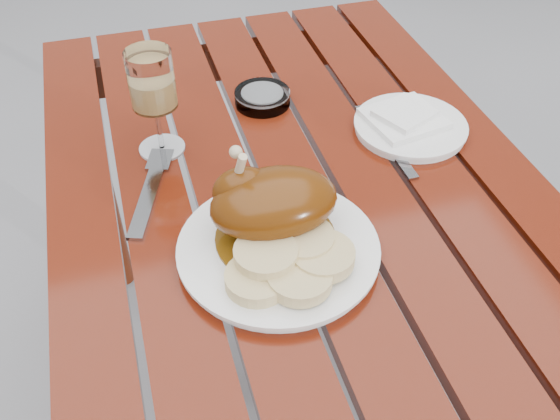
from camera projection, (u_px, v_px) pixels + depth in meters
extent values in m
plane|color=slate|center=(290.00, 409.00, 1.55)|extent=(60.00, 60.00, 0.00)
cube|color=maroon|center=(291.00, 315.00, 1.30)|extent=(0.80, 1.20, 0.75)
cylinder|color=white|center=(278.00, 250.00, 0.90)|extent=(0.33, 0.33, 0.02)
cylinder|color=#5C380A|center=(275.00, 237.00, 0.90)|extent=(0.18, 0.18, 0.00)
ellipsoid|color=#683107|center=(274.00, 203.00, 0.89)|extent=(0.19, 0.12, 0.09)
ellipsoid|color=#683107|center=(242.00, 190.00, 0.89)|extent=(0.09, 0.06, 0.07)
cylinder|color=#C6B28C|center=(237.00, 177.00, 0.88)|extent=(0.03, 0.04, 0.10)
cylinder|color=#D3B880|center=(257.00, 279.00, 0.84)|extent=(0.09, 0.09, 0.02)
cylinder|color=#D3B880|center=(300.00, 278.00, 0.83)|extent=(0.09, 0.09, 0.02)
cylinder|color=#D3B880|center=(323.00, 256.00, 0.86)|extent=(0.09, 0.09, 0.02)
cylinder|color=#D3B880|center=(303.00, 239.00, 0.87)|extent=(0.09, 0.09, 0.02)
cylinder|color=#D3B880|center=(266.00, 254.00, 0.85)|extent=(0.09, 0.09, 0.02)
cylinder|color=tan|center=(155.00, 103.00, 1.03)|extent=(0.09, 0.09, 0.19)
cylinder|color=white|center=(410.00, 127.00, 1.13)|extent=(0.26, 0.26, 0.02)
cube|color=white|center=(404.00, 118.00, 1.13)|extent=(0.15, 0.14, 0.01)
cylinder|color=#B2B7BC|center=(262.00, 98.00, 1.19)|extent=(0.12, 0.12, 0.03)
cube|color=gray|center=(149.00, 195.00, 1.00)|extent=(0.09, 0.20, 0.01)
cube|color=gray|center=(390.00, 145.00, 1.10)|extent=(0.02, 0.19, 0.01)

